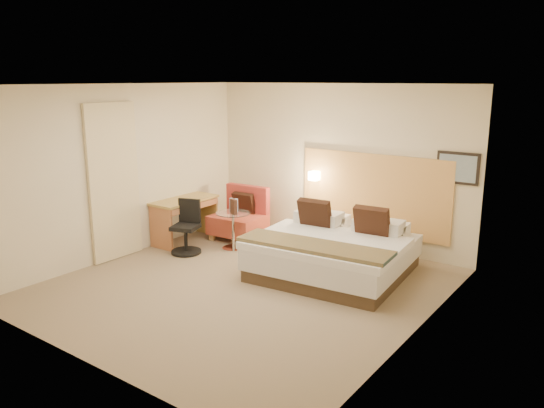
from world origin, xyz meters
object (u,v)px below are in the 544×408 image
Objects in this scene: desk_chair at (187,231)px; bed at (334,252)px; desk at (185,208)px; lounge_chair at (240,218)px; side_table at (233,229)px.

bed is at bearing 13.44° from desk_chair.
bed is 1.84× the size of desk.
bed reaches higher than desk_chair.
lounge_chair is at bearing 48.01° from desk.
side_table is 0.84× the size of desk_chair.
desk_chair is (-0.49, -0.58, 0.01)m from side_table.
lounge_chair is at bearing 118.85° from side_table.
lounge_chair reaches higher than desk_chair.
bed is 2.59× the size of desk_chair.
lounge_chair reaches higher than desk.
bed is 2.45× the size of lounge_chair.
desk is 1.41× the size of desk_chair.
desk is (-2.86, -0.14, 0.27)m from bed.
desk_chair is (0.46, -0.44, -0.24)m from desk.
bed is 1.91m from side_table.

